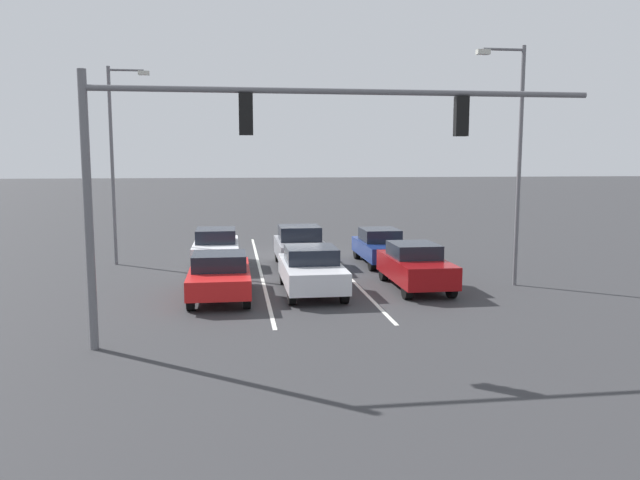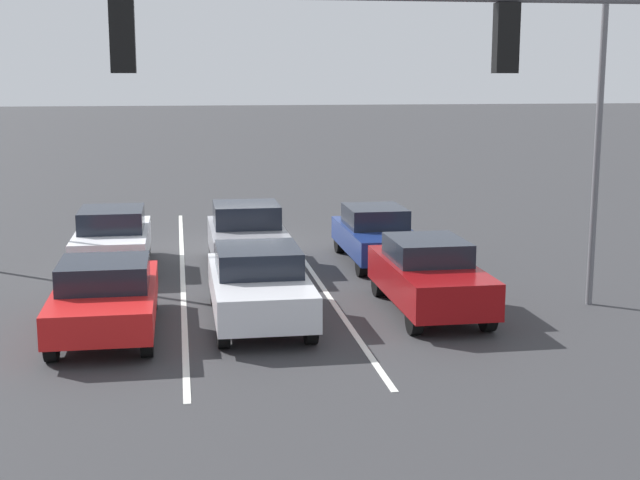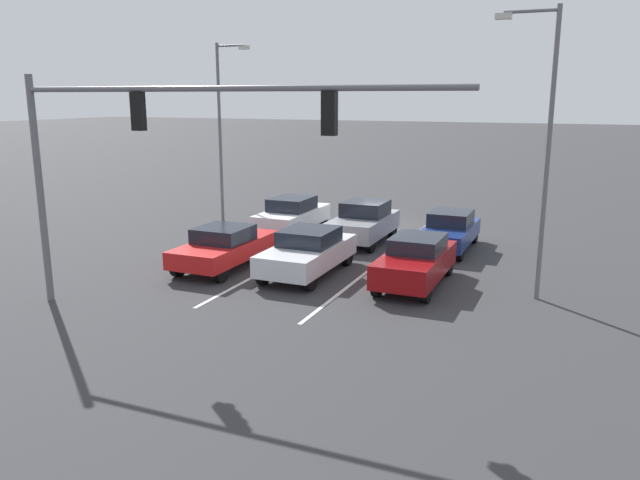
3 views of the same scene
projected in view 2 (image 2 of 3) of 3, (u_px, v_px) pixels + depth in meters
ground_plane at (238, 246)px, 25.90m from camera, size 240.00×240.00×0.00m
lane_stripe_left_divider at (309, 268)px, 22.98m from camera, size 0.12×18.52×0.01m
lane_stripe_center_divider at (182, 272)px, 22.48m from camera, size 0.12×18.52×0.01m
car_silver_midlane_front at (259, 284)px, 17.86m from camera, size 1.87×4.38×1.52m
car_maroon_leftlane_front at (429, 275)px, 18.63m from camera, size 1.72×4.23×1.53m
car_red_rightlane_front at (105, 296)px, 17.09m from camera, size 1.89×4.46×1.44m
car_gray_midlane_second at (247, 236)px, 22.84m from camera, size 1.88×4.07×1.65m
car_navy_leftlane_second at (376, 235)px, 23.56m from camera, size 1.70×4.21×1.47m
car_white_rightlane_second at (113, 238)px, 22.76m from camera, size 1.80×4.29×1.57m
traffic_signal_gantry at (138, 87)px, 11.58m from camera, size 12.03×0.37×6.37m
street_lamp_left_shoulder at (593, 87)px, 18.50m from camera, size 1.72×0.24×8.16m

